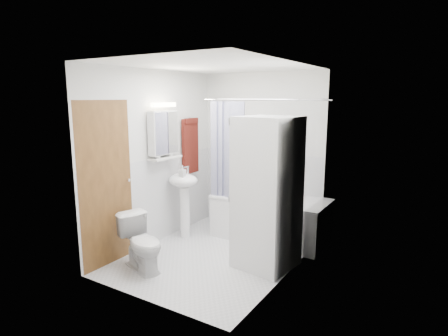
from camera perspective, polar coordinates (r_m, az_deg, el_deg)
The scene contains 20 objects.
floor at distance 5.02m, azimuth -1.34°, elevation -13.14°, with size 2.60×2.60×0.00m, color silver.
room_walls at distance 4.62m, azimuth -1.42°, elevation 3.99°, with size 2.60×2.60×2.60m.
wainscot at distance 5.04m, azimuth 0.45°, elevation -5.74°, with size 1.98×2.58×2.58m.
door at distance 4.88m, azimuth -14.37°, elevation -1.78°, with size 0.05×2.00×2.00m.
bathtub at distance 5.49m, azimuth 7.06°, elevation -7.25°, with size 1.63×0.77×0.62m.
tub_spout at distance 5.56m, azimuth 10.50°, elevation -0.75°, with size 0.04×0.04×0.12m, color silver.
curtain_rod at distance 4.93m, azimuth 5.90°, elevation 10.33°, with size 0.02×0.02×1.81m, color silver.
shower_curtain at distance 5.24m, azimuth 0.52°, elevation 2.18°, with size 0.55×0.02×1.45m.
sink at distance 5.46m, azimuth -6.15°, elevation -3.40°, with size 0.44×0.37×1.04m.
medicine_cabinet at distance 5.24m, azimuth -9.18°, elevation 5.50°, with size 0.13×0.50×0.71m.
shelf at distance 5.27m, azimuth -8.95°, elevation 1.54°, with size 0.18×0.54×0.03m, color silver.
shower_caddy at distance 5.50m, azimuth 11.02°, elevation 1.32°, with size 0.22×0.06×0.02m, color silver.
towel at distance 5.79m, azimuth -5.15°, elevation 3.53°, with size 0.07×0.36×0.86m.
washer_dryer at distance 4.48m, azimuth 6.54°, elevation -3.83°, with size 0.73×0.72×1.81m.
toilet at distance 4.63m, azimuth -12.34°, elevation -11.16°, with size 0.37×0.66×0.65m, color white.
soap_pump at distance 5.32m, azimuth -6.34°, elevation -1.06°, with size 0.08×0.17×0.08m, color gray.
shelf_bottle at distance 5.15m, azimuth -10.04°, elevation 1.83°, with size 0.07×0.18×0.07m, color gray.
shelf_cup at distance 5.35m, azimuth -8.13°, elevation 2.38°, with size 0.10×0.09×0.10m, color gray.
shampoo_a at distance 5.58m, azimuth 8.61°, elevation 2.32°, with size 0.13×0.17×0.13m, color gray.
shampoo_b at distance 5.54m, azimuth 9.75°, elevation 1.96°, with size 0.08×0.21×0.08m, color #243893.
Camera 1 is at (2.51, -3.84, 2.02)m, focal length 30.00 mm.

